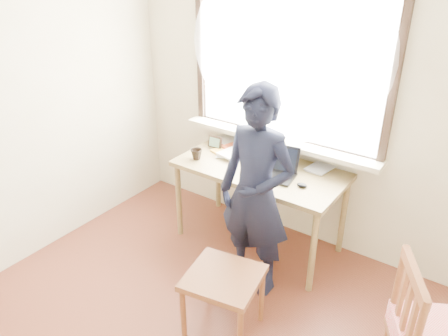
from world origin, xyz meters
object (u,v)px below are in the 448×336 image
Objects in this scene: mug_white at (257,152)px; person at (256,194)px; work_chair at (224,284)px; laptop at (276,168)px; desk at (260,176)px; mug_dark at (196,154)px.

mug_white is 0.08× the size of person.
work_chair is 0.69m from person.
work_chair is (0.18, -1.00, -0.41)m from laptop.
mug_dark is (-0.55, -0.18, 0.13)m from desk.
mug_white is 0.73m from person.
person is at bearing -59.52° from mug_white.
mug_dark is 0.06× the size of person.
mug_white reaches higher than work_chair.
mug_white is at bearing 128.75° from desk.
mug_dark is at bearing 136.41° from work_chair.
desk is at bearing 118.36° from person.
person is at bearing 99.87° from work_chair.
work_chair is (0.34, -1.03, -0.28)m from desk.
mug_dark is at bearing -161.74° from desk.
person is at bearing -20.55° from mug_dark.
laptop is at bearing 100.39° from work_chair.
desk is 10.71× the size of mug_white.
mug_dark is 0.85m from person.
mug_white is (-0.12, 0.15, 0.13)m from desk.
mug_white is 1.31× the size of mug_dark.
laptop is 0.34m from mug_white.
mug_white is 0.54m from mug_dark.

